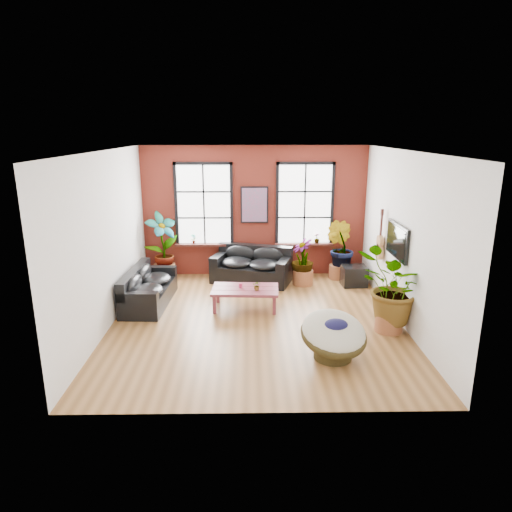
% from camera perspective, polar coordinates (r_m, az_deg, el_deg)
% --- Properties ---
extents(room, '(6.04, 6.54, 3.54)m').
position_cam_1_polar(room, '(9.30, 0.05, 2.19)').
color(room, brown).
rests_on(room, ground).
extents(sofa_back, '(2.21, 1.54, 0.92)m').
position_cam_1_polar(sofa_back, '(12.02, -0.50, -1.26)').
color(sofa_back, black).
rests_on(sofa_back, ground).
extents(sofa_left, '(0.97, 2.12, 0.82)m').
position_cam_1_polar(sofa_left, '(10.79, -13.48, -3.96)').
color(sofa_left, black).
rests_on(sofa_left, ground).
extents(coffee_table, '(1.52, 0.92, 0.57)m').
position_cam_1_polar(coffee_table, '(10.21, -1.37, -4.35)').
color(coffee_table, maroon).
rests_on(coffee_table, ground).
extents(papasan_chair, '(1.42, 1.43, 0.87)m').
position_cam_1_polar(papasan_chair, '(8.17, 9.68, -9.64)').
color(papasan_chair, '#372D13').
rests_on(papasan_chair, ground).
extents(poster, '(0.74, 0.06, 0.98)m').
position_cam_1_polar(poster, '(12.24, -0.20, 6.42)').
color(poster, black).
rests_on(poster, room).
extents(tv_wall_unit, '(0.13, 1.86, 1.20)m').
position_cam_1_polar(tv_wall_unit, '(10.26, 16.61, 1.64)').
color(tv_wall_unit, black).
rests_on(tv_wall_unit, room).
extents(media_box, '(0.64, 0.55, 0.52)m').
position_cam_1_polar(media_box, '(12.00, 12.15, -2.45)').
color(media_box, black).
rests_on(media_box, ground).
extents(pot_back_left, '(0.57, 0.57, 0.42)m').
position_cam_1_polar(pot_back_left, '(12.52, -11.31, -1.89)').
color(pot_back_left, '#965331').
rests_on(pot_back_left, ground).
extents(pot_back_right, '(0.53, 0.53, 0.37)m').
position_cam_1_polar(pot_back_right, '(12.54, 10.25, -1.92)').
color(pot_back_right, '#965331').
rests_on(pot_back_right, ground).
extents(pot_right_wall, '(0.65, 0.65, 0.40)m').
position_cam_1_polar(pot_right_wall, '(9.56, 16.25, -7.86)').
color(pot_right_wall, '#965331').
rests_on(pot_right_wall, ground).
extents(pot_mid, '(0.69, 0.69, 0.38)m').
position_cam_1_polar(pot_mid, '(11.91, 5.88, -2.64)').
color(pot_mid, '#965331').
rests_on(pot_mid, ground).
extents(floor_plant_back_left, '(1.06, 1.02, 1.67)m').
position_cam_1_polar(floor_plant_back_left, '(12.30, -11.59, 1.55)').
color(floor_plant_back_left, '#0F3813').
rests_on(floor_plant_back_left, ground).
extents(floor_plant_back_right, '(0.97, 0.98, 1.39)m').
position_cam_1_polar(floor_plant_back_right, '(12.40, 10.43, 1.05)').
color(floor_plant_back_right, '#0F3813').
rests_on(floor_plant_back_right, ground).
extents(floor_plant_right_wall, '(1.78, 1.76, 1.49)m').
position_cam_1_polar(floor_plant_right_wall, '(9.30, 16.78, -3.89)').
color(floor_plant_right_wall, '#0F3813').
rests_on(floor_plant_right_wall, ground).
extents(floor_plant_mid, '(0.74, 0.74, 1.06)m').
position_cam_1_polar(floor_plant_mid, '(11.80, 5.83, -0.38)').
color(floor_plant_mid, '#0F3813').
rests_on(floor_plant_mid, ground).
extents(table_plant, '(0.22, 0.20, 0.22)m').
position_cam_1_polar(table_plant, '(10.04, 0.13, -3.71)').
color(table_plant, '#0F3813').
rests_on(table_plant, coffee_table).
extents(sill_plant_left, '(0.17, 0.17, 0.27)m').
position_cam_1_polar(sill_plant_left, '(12.46, -7.81, 2.14)').
color(sill_plant_left, '#0F3813').
rests_on(sill_plant_left, room).
extents(sill_plant_right, '(0.19, 0.19, 0.27)m').
position_cam_1_polar(sill_plant_right, '(12.51, 7.62, 2.20)').
color(sill_plant_right, '#0F3813').
rests_on(sill_plant_right, room).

